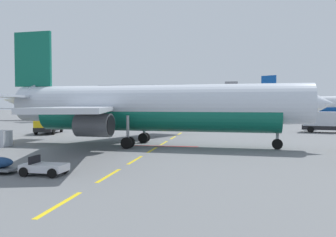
% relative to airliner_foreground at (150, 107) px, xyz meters
% --- Properties ---
extents(ground, '(400.00, 400.00, 0.00)m').
position_rel_airliner_foreground_xyz_m(ground, '(22.98, 17.95, -3.95)').
color(ground, slate).
extents(apron_paint_markings, '(8.00, 92.55, 0.01)m').
position_rel_airliner_foreground_xyz_m(apron_paint_markings, '(0.98, 13.13, -3.95)').
color(apron_paint_markings, yellow).
rests_on(apron_paint_markings, ground).
extents(airliner_foreground, '(34.80, 34.56, 12.20)m').
position_rel_airliner_foreground_xyz_m(airliner_foreground, '(0.00, 0.00, 0.00)').
color(airliner_foreground, silver).
rests_on(airliner_foreground, ground).
extents(airliner_mid_left, '(32.41, 30.19, 12.41)m').
position_rel_airliner_foreground_xyz_m(airliner_mid_left, '(30.13, 59.39, 0.07)').
color(airliner_mid_left, silver).
rests_on(airliner_mid_left, ground).
extents(airliner_far_center, '(27.31, 28.46, 10.25)m').
position_rel_airliner_foreground_xyz_m(airliner_far_center, '(-39.40, 55.29, -0.63)').
color(airliner_far_center, silver).
rests_on(airliner_far_center, ground).
extents(fuel_service_truck, '(3.89, 7.36, 3.14)m').
position_rel_airliner_foreground_xyz_m(fuel_service_truck, '(-17.97, 12.66, -2.30)').
color(fuel_service_truck, black).
rests_on(fuel_service_truck, ground).
extents(ground_power_truck, '(7.34, 3.78, 3.14)m').
position_rel_airliner_foreground_xyz_m(ground_power_truck, '(22.25, 21.03, -2.30)').
color(ground_power_truck, black).
rests_on(ground_power_truck, ground).
extents(uld_cargo_container, '(1.64, 1.60, 1.60)m').
position_rel_airliner_foreground_xyz_m(uld_cargo_container, '(-14.55, -3.27, -3.15)').
color(uld_cargo_container, '#B7BCC6').
rests_on(uld_cargo_container, ground).
extents(terminal_satellite, '(97.78, 19.44, 15.18)m').
position_rel_airliner_foreground_xyz_m(terminal_satellite, '(-5.63, 135.35, 2.86)').
color(terminal_satellite, gray).
rests_on(terminal_satellite, ground).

